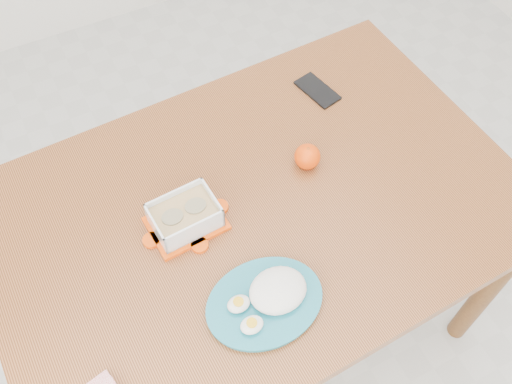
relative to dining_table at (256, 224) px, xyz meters
name	(u,v)px	position (x,y,z in m)	size (l,w,h in m)	color
ground	(289,287)	(0.17, 0.06, -0.66)	(3.50, 3.50, 0.00)	#B7B7B2
dining_table	(256,224)	(0.00, 0.00, 0.00)	(1.35, 0.93, 0.75)	#94522A
food_container	(185,216)	(-0.17, 0.03, 0.13)	(0.18, 0.14, 0.07)	#F64B07
orange_fruit	(307,157)	(0.17, 0.05, 0.12)	(0.07, 0.07, 0.07)	#FF3605
rice_plate	(269,298)	(-0.09, -0.24, 0.11)	(0.26, 0.26, 0.07)	#176E80
smartphone	(317,90)	(0.33, 0.27, 0.09)	(0.07, 0.13, 0.01)	black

